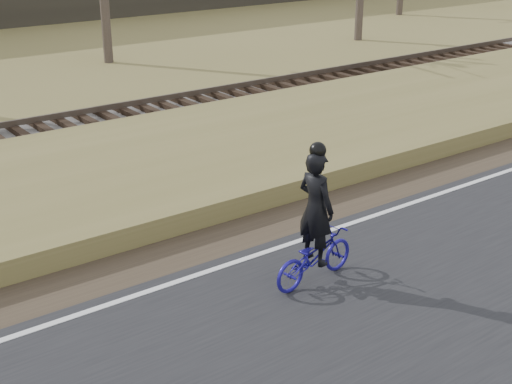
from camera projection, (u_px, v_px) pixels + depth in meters
ground at (337, 237)px, 13.20m from camera, size 120.00×120.00×0.00m
road at (444, 290)px, 11.32m from camera, size 120.00×6.00×0.06m
edge_line at (330, 230)px, 13.33m from camera, size 120.00×0.12×0.01m
shoulder at (296, 215)px, 14.09m from camera, size 120.00×1.60×0.04m
embankment at (213, 165)px, 16.26m from camera, size 120.00×5.00×0.44m
ballast at (135, 126)px, 19.10m from camera, size 120.00×3.00×0.45m
railroad at (135, 115)px, 18.98m from camera, size 120.00×2.40×0.29m
cyclist at (315, 236)px, 11.26m from camera, size 1.72×0.76×2.35m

